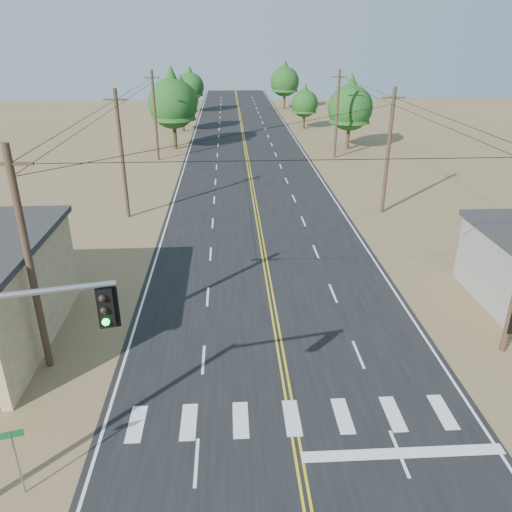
{
  "coord_description": "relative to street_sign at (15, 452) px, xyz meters",
  "views": [
    {
      "loc": [
        -2.24,
        -7.03,
        13.7
      ],
      "look_at": [
        -0.97,
        15.72,
        3.5
      ],
      "focal_mm": 35.0,
      "sensor_mm": 36.0,
      "label": 1
    }
  ],
  "objects": [
    {
      "name": "tree_right_far",
      "position": [
        18.12,
        89.47,
        3.94
      ],
      "size": [
        5.57,
        5.57,
        9.28
      ],
      "color": "#3F2D1E",
      "rests_on": "ground"
    },
    {
      "name": "tree_left_mid",
      "position": [
        0.09,
        65.91,
        3.32
      ],
      "size": [
        4.95,
        4.95,
        8.25
      ],
      "color": "#3F2D1E",
      "rests_on": "ground"
    },
    {
      "name": "utility_pole_left_near",
      "position": [
        -1.38,
        6.93,
        3.39
      ],
      "size": [
        1.8,
        0.3,
        10.0
      ],
      "color": "#4C3826",
      "rests_on": "ground"
    },
    {
      "name": "utility_pole_left_mid",
      "position": [
        -1.38,
        26.93,
        3.39
      ],
      "size": [
        1.8,
        0.3,
        10.0
      ],
      "color": "#4C3826",
      "rests_on": "ground"
    },
    {
      "name": "utility_pole_right_mid",
      "position": [
        19.62,
        26.93,
        3.39
      ],
      "size": [
        1.8,
        0.3,
        10.0
      ],
      "color": "#4C3826",
      "rests_on": "ground"
    },
    {
      "name": "tree_left_near",
      "position": [
        0.06,
        53.14,
        4.52
      ],
      "size": [
        6.14,
        6.14,
        10.23
      ],
      "color": "#3F2D1E",
      "rests_on": "ground"
    },
    {
      "name": "tree_left_far",
      "position": [
        0.12,
        85.56,
        3.41
      ],
      "size": [
        5.04,
        5.04,
        8.4
      ],
      "color": "#3F2D1E",
      "rests_on": "ground"
    },
    {
      "name": "utility_pole_left_far",
      "position": [
        -1.38,
        46.93,
        3.39
      ],
      "size": [
        1.8,
        0.3,
        10.0
      ],
      "color": "#4C3826",
      "rests_on": "ground"
    },
    {
      "name": "street_sign",
      "position": [
        0.0,
        0.0,
        0.0
      ],
      "size": [
        0.75,
        0.22,
        2.58
      ],
      "rotation": [
        0.0,
        0.0,
        0.25
      ],
      "color": "gray",
      "rests_on": "ground"
    },
    {
      "name": "utility_pole_right_far",
      "position": [
        19.62,
        46.93,
        3.39
      ],
      "size": [
        1.8,
        0.3,
        10.0
      ],
      "color": "#4C3826",
      "rests_on": "ground"
    },
    {
      "name": "tree_right_mid",
      "position": [
        18.81,
        67.17,
        2.45
      ],
      "size": [
        4.1,
        4.1,
        6.83
      ],
      "color": "#3F2D1E",
      "rests_on": "ground"
    },
    {
      "name": "road",
      "position": [
        9.12,
        24.93,
        -1.72
      ],
      "size": [
        15.0,
        200.0,
        0.02
      ],
      "primitive_type": "cube",
      "color": "black",
      "rests_on": "ground"
    },
    {
      "name": "tree_right_near",
      "position": [
        22.27,
        51.79,
        3.97
      ],
      "size": [
        5.59,
        5.59,
        9.32
      ],
      "color": "#3F2D1E",
      "rests_on": "ground"
    }
  ]
}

